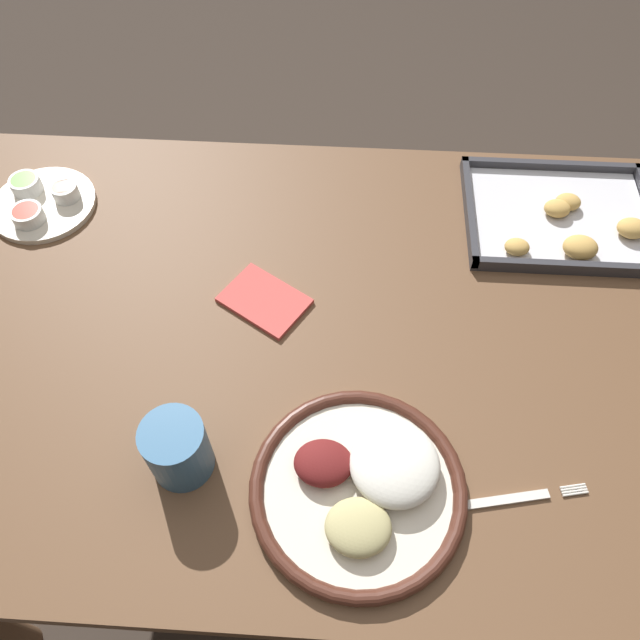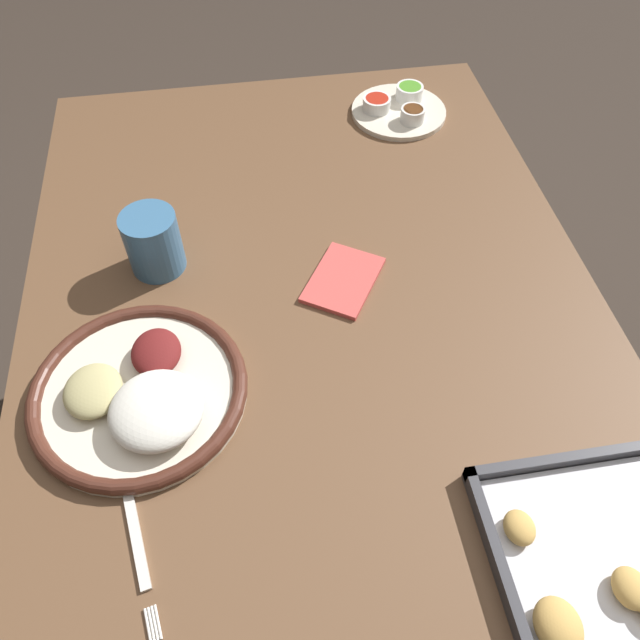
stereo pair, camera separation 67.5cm
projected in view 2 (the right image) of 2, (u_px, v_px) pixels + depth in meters
ground_plane at (318, 510)px, 1.47m from camera, size 8.00×8.00×0.00m
dining_table at (317, 358)px, 0.98m from camera, size 1.29×0.86×0.73m
dinner_plate at (140, 393)px, 0.81m from camera, size 0.29×0.29×0.05m
fork at (137, 539)px, 0.70m from camera, size 0.20×0.05×0.00m
saucer_plate at (399, 108)px, 1.21m from camera, size 0.18×0.18×0.04m
baking_tray at (619, 605)px, 0.65m from camera, size 0.33×0.25×0.04m
drinking_cup at (153, 242)px, 0.93m from camera, size 0.08×0.08×0.10m
napkin at (343, 280)px, 0.94m from camera, size 0.16×0.15×0.01m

